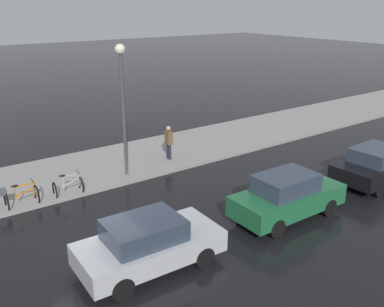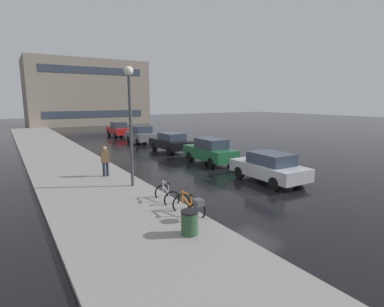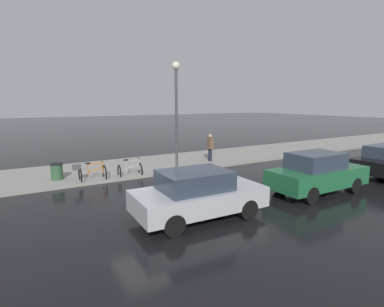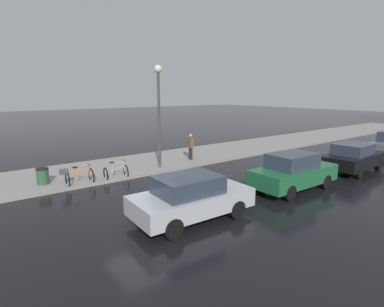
# 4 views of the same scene
# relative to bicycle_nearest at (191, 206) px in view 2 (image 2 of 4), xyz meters

# --- Properties ---
(ground_plane) EXTENTS (140.00, 140.00, 0.00)m
(ground_plane) POSITION_rel_bicycle_nearest_xyz_m (4.04, 1.23, -0.49)
(ground_plane) COLOR black
(sidewalk_kerb) EXTENTS (4.80, 60.00, 0.14)m
(sidewalk_kerb) POSITION_rel_bicycle_nearest_xyz_m (-1.96, 11.23, -0.42)
(sidewalk_kerb) COLOR gray
(sidewalk_kerb) RESTS_ON ground
(bicycle_nearest) EXTENTS (0.79, 1.41, 0.97)m
(bicycle_nearest) POSITION_rel_bicycle_nearest_xyz_m (0.00, 0.00, 0.00)
(bicycle_nearest) COLOR black
(bicycle_nearest) RESTS_ON ground
(bicycle_second) EXTENTS (0.78, 1.14, 0.95)m
(bicycle_second) POSITION_rel_bicycle_nearest_xyz_m (0.05, 1.89, -0.11)
(bicycle_second) COLOR black
(bicycle_second) RESTS_ON ground
(car_silver) EXTENTS (2.04, 4.19, 1.54)m
(car_silver) POSITION_rel_bicycle_nearest_xyz_m (6.05, 2.02, 0.29)
(car_silver) COLOR #B2B5BA
(car_silver) RESTS_ON ground
(car_green) EXTENTS (1.81, 4.22, 1.66)m
(car_green) POSITION_rel_bicycle_nearest_xyz_m (6.27, 7.49, 0.34)
(car_green) COLOR #1E6038
(car_green) RESTS_ON ground
(car_black) EXTENTS (2.10, 4.24, 1.53)m
(car_black) POSITION_rel_bicycle_nearest_xyz_m (6.26, 12.96, 0.28)
(car_black) COLOR black
(car_black) RESTS_ON ground
(car_grey) EXTENTS (1.98, 4.12, 1.70)m
(car_grey) POSITION_rel_bicycle_nearest_xyz_m (6.20, 18.97, 0.34)
(car_grey) COLOR slate
(car_grey) RESTS_ON ground
(car_red) EXTENTS (1.80, 4.20, 1.66)m
(car_red) POSITION_rel_bicycle_nearest_xyz_m (6.11, 25.47, 0.32)
(car_red) COLOR #AD1919
(car_red) RESTS_ON ground
(pedestrian) EXTENTS (0.42, 0.28, 1.76)m
(pedestrian) POSITION_rel_bicycle_nearest_xyz_m (-0.87, 7.18, 0.50)
(pedestrian) COLOR #1E2333
(pedestrian) RESTS_ON ground
(streetlamp) EXTENTS (0.42, 0.42, 5.67)m
(streetlamp) POSITION_rel_bicycle_nearest_xyz_m (-0.34, 4.65, 3.33)
(streetlamp) COLOR #424247
(streetlamp) RESTS_ON ground
(trash_bin) EXTENTS (0.54, 0.54, 0.89)m
(trash_bin) POSITION_rel_bicycle_nearest_xyz_m (-0.83, -1.25, -0.05)
(trash_bin) COLOR #2D5133
(trash_bin) RESTS_ON ground
(building_facade_main) EXTENTS (19.28, 9.30, 10.74)m
(building_facade_main) POSITION_rel_bicycle_nearest_xyz_m (7.71, 45.83, 4.88)
(building_facade_main) COLOR gray
(building_facade_main) RESTS_ON ground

